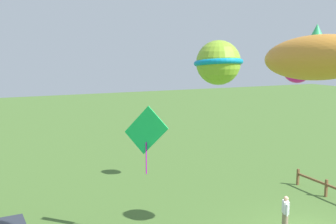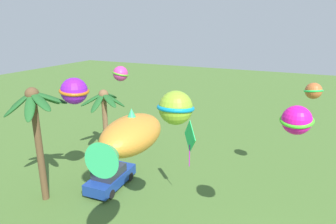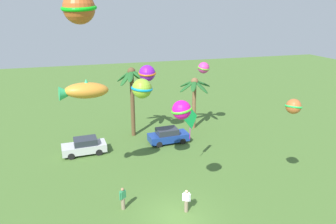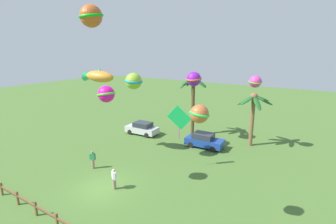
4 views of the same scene
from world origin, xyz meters
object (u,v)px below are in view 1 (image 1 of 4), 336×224
Objects in this scene: spectator_0 at (285,214)px; kite_ball_6 at (214,68)px; kite_ball_5 at (297,68)px; kite_ball_2 at (218,63)px; kite_fish_4 at (323,57)px; kite_diamond_7 at (146,131)px.

kite_ball_6 is at bearing -4.45° from spectator_0.
kite_ball_5 is at bearing 167.24° from spectator_0.
kite_ball_2 is 10.11m from kite_ball_6.
kite_ball_5 is at bearing 175.10° from kite_ball_6.
kite_fish_4 reaches higher than kite_ball_6.
kite_ball_5 is at bearing -115.91° from kite_diamond_7.
kite_ball_5 reaches higher than kite_diamond_7.
spectator_0 is 0.97× the size of kite_ball_2.
kite_fish_4 is 8.61m from kite_diamond_7.
kite_ball_6 is at bearing -30.70° from kite_ball_2.
kite_diamond_7 is (-4.67, 6.02, -2.31)m from kite_ball_6.
kite_ball_6 is at bearing -52.23° from kite_diamond_7.
spectator_0 is at bearing -12.76° from kite_ball_5.
kite_ball_5 is (1.39, -4.53, -0.31)m from kite_ball_2.
spectator_0 is 1.03× the size of kite_ball_5.
spectator_0 is 9.83m from kite_fish_4.
kite_fish_4 is at bearing -171.70° from kite_diamond_7.
kite_fish_4 is 2.23× the size of kite_ball_6.
kite_ball_2 reaches higher than kite_ball_5.
spectator_0 is at bearing 175.55° from kite_ball_6.
kite_ball_6 is at bearing -4.90° from kite_ball_5.
kite_ball_6 is (6.90, -0.54, 5.95)m from spectator_0.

